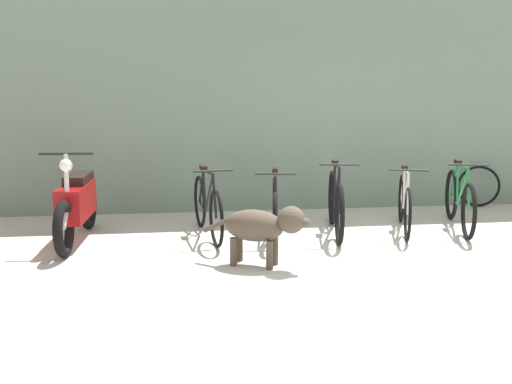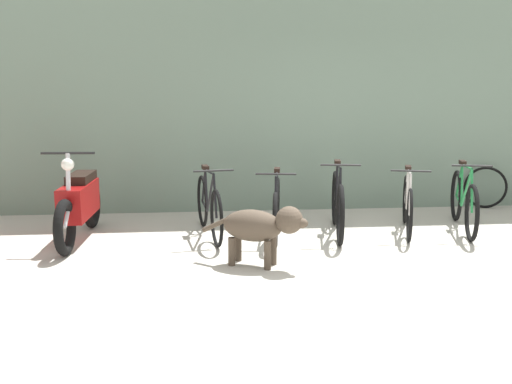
{
  "view_description": "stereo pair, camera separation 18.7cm",
  "coord_description": "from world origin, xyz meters",
  "views": [
    {
      "loc": [
        -1.83,
        -5.58,
        1.85
      ],
      "look_at": [
        -1.05,
        0.8,
        0.65
      ],
      "focal_mm": 42.0,
      "sensor_mm": 36.0,
      "label": 1
    },
    {
      "loc": [
        -1.65,
        -5.6,
        1.85
      ],
      "look_at": [
        -1.05,
        0.8,
        0.65
      ],
      "focal_mm": 42.0,
      "sensor_mm": 36.0,
      "label": 2
    }
  ],
  "objects": [
    {
      "name": "ground_plane",
      "position": [
        0.0,
        0.0,
        0.0
      ],
      "size": [
        60.0,
        60.0,
        0.0
      ],
      "primitive_type": "plane",
      "color": "#B7B2A5"
    },
    {
      "name": "shop_wall_back",
      "position": [
        0.0,
        2.91,
        1.53
      ],
      "size": [
        9.66,
        0.2,
        3.05
      ],
      "color": "slate",
      "rests_on": "ground"
    },
    {
      "name": "bicycle_0",
      "position": [
        -1.56,
        1.44,
        0.36
      ],
      "size": [
        0.46,
        1.65,
        0.86
      ],
      "rotation": [
        0.0,
        0.0,
        -1.42
      ],
      "color": "black",
      "rests_on": "ground"
    },
    {
      "name": "bicycle_1",
      "position": [
        -0.75,
        1.37,
        0.34
      ],
      "size": [
        0.46,
        1.65,
        0.82
      ],
      "rotation": [
        0.0,
        0.0,
        -1.72
      ],
      "color": "black",
      "rests_on": "ground"
    },
    {
      "name": "bicycle_2",
      "position": [
        -0.0,
        1.38,
        0.37
      ],
      "size": [
        0.46,
        1.69,
        0.91
      ],
      "rotation": [
        0.0,
        0.0,
        -1.74
      ],
      "color": "black",
      "rests_on": "ground"
    },
    {
      "name": "bicycle_3",
      "position": [
        0.88,
        1.41,
        0.35
      ],
      "size": [
        0.56,
        1.56,
        0.83
      ],
      "rotation": [
        0.0,
        0.0,
        -1.86
      ],
      "color": "black",
      "rests_on": "ground"
    },
    {
      "name": "bicycle_4",
      "position": [
        1.61,
        1.43,
        0.36
      ],
      "size": [
        0.56,
        1.71,
        0.88
      ],
      "rotation": [
        0.0,
        0.0,
        -1.82
      ],
      "color": "black",
      "rests_on": "ground"
    },
    {
      "name": "motorcycle",
      "position": [
        -3.07,
        1.38,
        0.44
      ],
      "size": [
        0.58,
        1.85,
        1.09
      ],
      "rotation": [
        0.0,
        0.0,
        -1.63
      ],
      "color": "black",
      "rests_on": "ground"
    },
    {
      "name": "stray_dog",
      "position": [
        -1.06,
        0.19,
        0.42
      ],
      "size": [
        1.06,
        0.63,
        0.64
      ],
      "rotation": [
        0.0,
        0.0,
        5.84
      ],
      "color": "#4C3F33",
      "rests_on": "ground"
    },
    {
      "name": "spare_tire_left",
      "position": [
        2.5,
        2.66,
        0.31
      ],
      "size": [
        0.6,
        0.22,
        0.62
      ],
      "rotation": [
        0.0,
        0.0,
        -0.3
      ],
      "color": "black",
      "rests_on": "ground"
    }
  ]
}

